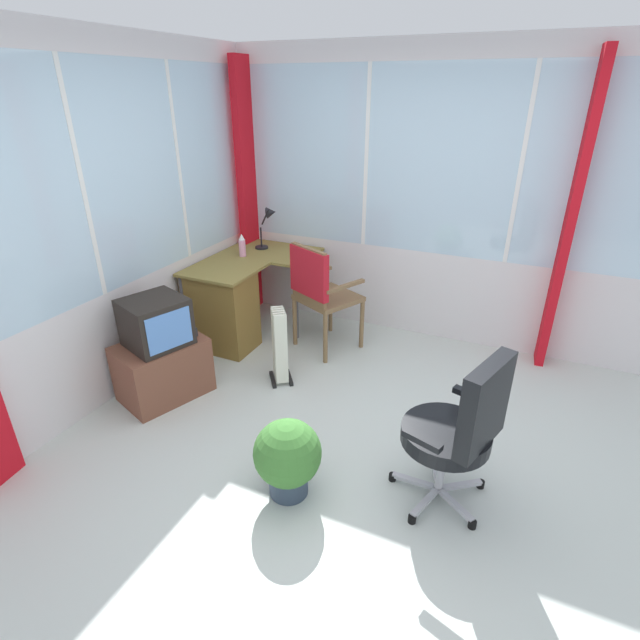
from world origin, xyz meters
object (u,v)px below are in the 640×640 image
Objects in this scene: desk at (226,305)px; desk_lamp at (269,221)px; wooden_armchair at (317,286)px; tv_on_stand at (161,354)px; tv_remote at (305,251)px; potted_plant at (288,456)px; space_heater at (279,344)px; spray_bottle at (242,246)px; office_chair at (461,426)px.

desk is 3.03× the size of desk_lamp.
tv_on_stand is (-1.15, 0.79, -0.27)m from wooden_armchair.
tv_remote is 0.30× the size of potted_plant.
potted_plant is (-0.51, -1.36, -0.09)m from tv_on_stand.
space_heater is at bearing -114.42° from desk.
potted_plant is at bearing -141.88° from spray_bottle.
desk is 8.24× the size of tv_remote.
spray_bottle is 0.22× the size of wooden_armchair.
wooden_armchair is 1.80m from potted_plant.
space_heater is (-0.57, 0.08, -0.31)m from wooden_armchair.
desk is 0.91m from tv_on_stand.
spray_bottle is at bearing 80.15° from wooden_armchair.
desk is 0.81m from space_heater.
space_heater is 1.28× the size of potted_plant.
desk is at bearing 64.31° from office_chair.
desk is at bearing 65.58° from space_heater.
spray_bottle is (-0.34, 0.49, 0.09)m from tv_remote.
tv_on_stand reaches higher than tv_remote.
tv_remote is 0.18× the size of tv_on_stand.
desk is 1.99m from potted_plant.
space_heater is (-0.72, -0.77, -0.53)m from spray_bottle.
office_chair is 2.27m from tv_on_stand.
spray_bottle reaches higher than space_heater.
desk is at bearing 44.22° from potted_plant.
tv_on_stand is 1.46m from potted_plant.
office_chair reaches higher than tv_remote.
wooden_armchair is (0.24, -0.81, 0.23)m from desk.
spray_bottle is at bearing 38.12° from potted_plant.
desk_lamp is 2.72× the size of tv_remote.
potted_plant is at bearing -110.71° from tv_on_stand.
tv_remote is 1.74m from tv_on_stand.
tv_on_stand is at bearing 85.18° from office_chair.
office_chair reaches higher than tv_on_stand.
tv_remote is 0.24× the size of space_heater.
desk_lamp is at bearing 56.04° from wooden_armchair.
tv_remote is 0.15× the size of wooden_armchair.
desk is 0.88m from wooden_armchair.
tv_on_stand reaches higher than desk.
tv_remote reaches higher than desk.
tv_on_stand reaches higher than potted_plant.
tv_remote is at bearing -55.21° from spray_bottle.
tv_remote is 2.59m from office_chair.
spray_bottle is at bearing 147.18° from tv_remote.
desk_lamp is at bearing -13.65° from spray_bottle.
wooden_armchair is at bearing -34.50° from tv_on_stand.
tv_remote is (0.73, -0.45, 0.36)m from desk.
potted_plant is at bearing 109.83° from office_chair.
spray_bottle is 2.37m from potted_plant.
wooden_armchair is (-0.51, -0.76, -0.38)m from desk_lamp.
tv_on_stand is 1.28× the size of space_heater.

